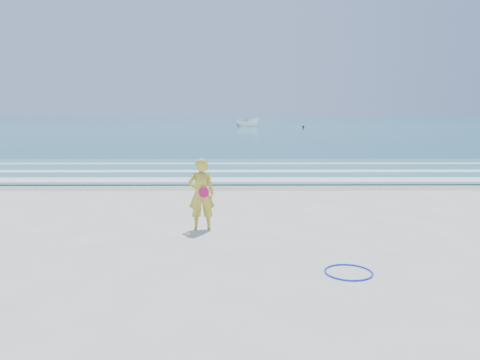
{
  "coord_description": "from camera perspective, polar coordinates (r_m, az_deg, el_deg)",
  "views": [
    {
      "loc": [
        0.33,
        -10.11,
        3.15
      ],
      "look_at": [
        0.42,
        4.0,
        1.0
      ],
      "focal_mm": 35.0,
      "sensor_mm": 36.0,
      "label": 1
    }
  ],
  "objects": [
    {
      "name": "ocean",
      "position": [
        115.15,
        -0.52,
        7.11
      ],
      "size": [
        400.0,
        190.0,
        0.04
      ],
      "primitive_type": "cube",
      "color": "#19727F",
      "rests_on": "ground"
    },
    {
      "name": "woman",
      "position": [
        12.26,
        -4.73,
        -1.72
      ],
      "size": [
        0.74,
        0.54,
        1.89
      ],
      "color": "gold",
      "rests_on": "ground"
    },
    {
      "name": "boat",
      "position": [
        83.48,
        0.96,
        7.14
      ],
      "size": [
        4.82,
        2.77,
        1.75
      ],
      "primitive_type": "imported",
      "rotation": [
        0.0,
        0.0,
        1.32
      ],
      "color": "white",
      "rests_on": "ocean"
    },
    {
      "name": "foam_far",
      "position": [
        26.79,
        -1.05,
        2.03
      ],
      "size": [
        400.0,
        0.6,
        0.01
      ],
      "primitive_type": "cube",
      "color": "white",
      "rests_on": "shallow"
    },
    {
      "name": "wet_sand",
      "position": [
        19.37,
        -1.32,
        -0.69
      ],
      "size": [
        400.0,
        2.4,
        0.0
      ],
      "primitive_type": "cube",
      "color": "#B2A893",
      "rests_on": "ground"
    },
    {
      "name": "hoop",
      "position": [
        9.47,
        13.09,
        -10.89
      ],
      "size": [
        0.94,
        0.94,
        0.03
      ],
      "primitive_type": "torus",
      "rotation": [
        0.0,
        0.0,
        -0.01
      ],
      "color": "#0E30FF",
      "rests_on": "ground"
    },
    {
      "name": "ground",
      "position": [
        10.59,
        -2.14,
        -8.65
      ],
      "size": [
        400.0,
        400.0,
        0.0
      ],
      "primitive_type": "plane",
      "color": "silver",
      "rests_on": "ground"
    },
    {
      "name": "shallow",
      "position": [
        24.31,
        -1.13,
        1.33
      ],
      "size": [
        400.0,
        10.0,
        0.01
      ],
      "primitive_type": "cube",
      "color": "#59B7AD",
      "rests_on": "ocean"
    },
    {
      "name": "foam_mid",
      "position": [
        23.51,
        -1.15,
        1.1
      ],
      "size": [
        400.0,
        0.9,
        0.01
      ],
      "primitive_type": "cube",
      "color": "white",
      "rests_on": "shallow"
    },
    {
      "name": "buoy",
      "position": [
        78.93,
        7.72,
        6.47
      ],
      "size": [
        0.37,
        0.37,
        0.37
      ],
      "primitive_type": "sphere",
      "color": "black",
      "rests_on": "ocean"
    },
    {
      "name": "foam_near",
      "position": [
        20.64,
        -1.26,
        0.04
      ],
      "size": [
        400.0,
        1.4,
        0.01
      ],
      "primitive_type": "cube",
      "color": "white",
      "rests_on": "shallow"
    }
  ]
}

